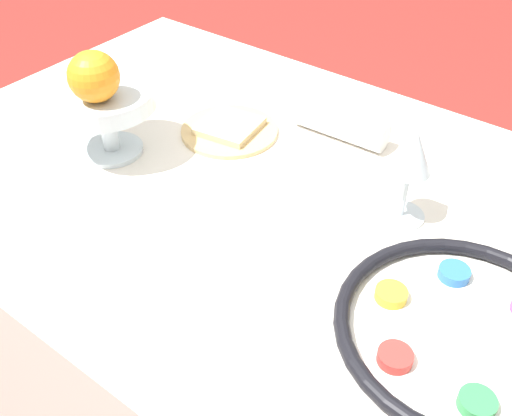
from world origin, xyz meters
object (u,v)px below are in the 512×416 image
(fruit_stand, at_px, (104,104))
(bread_plate, at_px, (229,129))
(seder_plate, at_px, (464,332))
(wine_glass, at_px, (412,157))
(orange_fruit, at_px, (94,77))
(napkin_roll, at_px, (341,125))

(fruit_stand, bearing_deg, bread_plate, -126.02)
(seder_plate, relative_size, wine_glass, 2.03)
(fruit_stand, relative_size, bread_plate, 0.99)
(seder_plate, xyz_separation_m, bread_plate, (0.52, -0.19, -0.01))
(wine_glass, bearing_deg, seder_plate, 134.88)
(orange_fruit, bearing_deg, napkin_roll, -131.08)
(wine_glass, relative_size, bread_plate, 0.88)
(bread_plate, distance_m, napkin_roll, 0.20)
(wine_glass, relative_size, napkin_roll, 0.90)
(bread_plate, bearing_deg, napkin_roll, -146.35)
(orange_fruit, relative_size, napkin_roll, 0.47)
(bread_plate, bearing_deg, fruit_stand, 53.98)
(wine_glass, height_order, napkin_roll, wine_glass)
(fruit_stand, xyz_separation_m, bread_plate, (-0.12, -0.17, -0.09))
(seder_plate, xyz_separation_m, fruit_stand, (0.64, -0.02, 0.08))
(fruit_stand, distance_m, napkin_roll, 0.41)
(seder_plate, distance_m, wine_glass, 0.25)
(wine_glass, height_order, bread_plate, wine_glass)
(fruit_stand, height_order, bread_plate, fruit_stand)
(wine_glass, distance_m, bread_plate, 0.37)
(wine_glass, height_order, orange_fruit, orange_fruit)
(wine_glass, xyz_separation_m, orange_fruit, (0.45, 0.17, 0.05))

